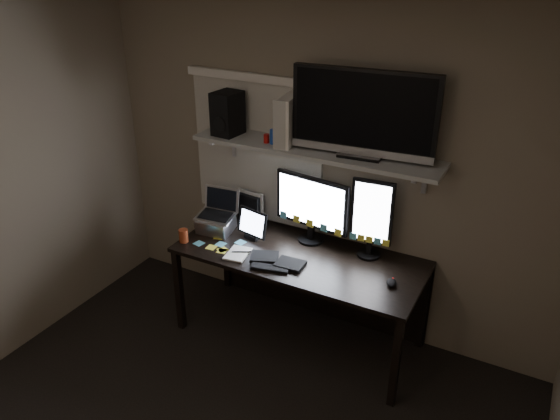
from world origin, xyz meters
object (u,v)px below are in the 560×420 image
Objects in this scene: monitor_landscape at (312,209)px; laptop at (215,213)px; keyboard at (277,261)px; tablet at (253,224)px; desk at (306,268)px; tv at (364,114)px; cup at (184,236)px; game_console at (289,120)px; speaker at (228,113)px; mouse at (391,283)px; monitor_portrait at (372,219)px.

monitor_landscape is 0.75m from laptop.
tablet is at bearing 132.41° from keyboard.
tv reaches higher than desk.
tablet is at bearing -149.67° from monitor_landscape.
cup is at bearing 172.49° from keyboard.
keyboard is at bearing -144.28° from tv.
game_console is at bearing 92.66° from keyboard.
tablet is (-0.33, 0.23, 0.10)m from keyboard.
desk is 1.12m from game_console.
cup is 0.32× the size of speaker.
mouse is 1.67m from speaker.
laptop is at bearing -170.30° from game_console.
monitor_portrait is 0.48m from mouse.
keyboard is 1.53× the size of tablet.
mouse is (0.71, -0.18, 0.20)m from desk.
game_console is at bearing 33.59° from cup.
tv reaches higher than monitor_portrait.
monitor_portrait is 0.89m from game_console.
keyboard is at bearing -22.97° from tablet.
cup is at bearing -142.94° from monitor_landscape.
keyboard is 1.20× the size of game_console.
game_console is at bearing 178.28° from monitor_portrait.
monitor_portrait is 1.40m from cup.
mouse is (0.80, 0.10, 0.01)m from keyboard.
game_console reaches higher than monitor_portrait.
tablet is 0.53m from cup.
desk is at bearing 19.59° from tablet.
speaker reaches higher than tablet.
laptop is (-0.71, -0.21, -0.10)m from monitor_landscape.
tablet is 0.32m from laptop.
cup is 0.30× the size of game_console.
laptop is (-1.44, 0.08, 0.14)m from mouse.
keyboard is at bearing 5.44° from cup.
monitor_portrait is at bearing 19.63° from cup.
game_console reaches higher than mouse.
desk is 0.46m from monitor_landscape.
desk is 1.88× the size of tv.
game_console is (-0.64, -0.03, 0.62)m from monitor_portrait.
tv reaches higher than keyboard.
speaker is (-0.60, 0.35, 0.90)m from keyboard.
cup is at bearing -133.59° from tablet.
keyboard is 1.13m from speaker.
tv is at bearing 13.17° from desk.
monitor_landscape is at bearing 29.14° from cup.
laptop is at bearing -174.50° from tv.
tv is at bearing -9.27° from game_console.
tv reaches higher than monitor_landscape.
tv is at bearing 21.97° from tablet.
monitor_portrait is (0.46, -0.00, 0.03)m from monitor_landscape.
mouse is 1.45m from laptop.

